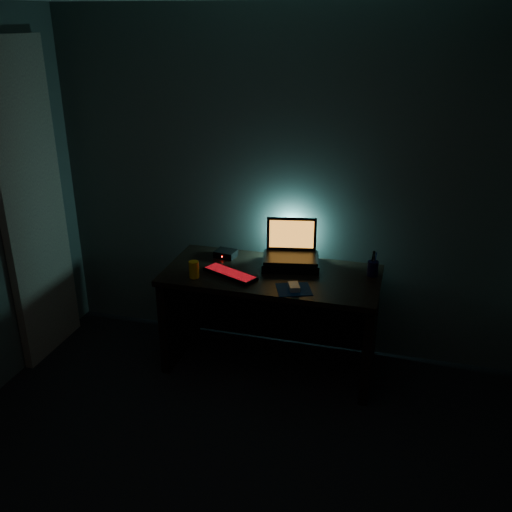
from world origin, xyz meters
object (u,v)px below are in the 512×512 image
at_px(keyboard, 230,274).
at_px(pen_cup, 373,269).
at_px(juice_glass, 194,269).
at_px(router, 226,254).
at_px(laptop, 291,248).
at_px(mouse, 294,287).

relative_size(keyboard, pen_cup, 3.96).
bearing_deg(keyboard, juice_glass, -132.09).
bearing_deg(router, laptop, 9.21).
bearing_deg(juice_glass, router, 76.87).
bearing_deg(router, mouse, -26.01).
distance_m(juice_glass, router, 0.42).
distance_m(pen_cup, juice_glass, 1.23).
xyz_separation_m(keyboard, mouse, (0.47, -0.10, 0.01)).
xyz_separation_m(laptop, keyboard, (-0.36, -0.31, -0.11)).
height_order(mouse, juice_glass, juice_glass).
height_order(pen_cup, juice_glass, juice_glass).
relative_size(keyboard, router, 2.55).
distance_m(laptop, keyboard, 0.49).
bearing_deg(router, keyboard, -58.37).
relative_size(juice_glass, router, 0.72).
xyz_separation_m(keyboard, juice_glass, (-0.23, -0.10, 0.05)).
relative_size(laptop, pen_cup, 3.99).
xyz_separation_m(laptop, router, (-0.49, -0.01, -0.10)).
distance_m(laptop, router, 0.50).
height_order(laptop, pen_cup, laptop).
distance_m(keyboard, pen_cup, 0.98).
xyz_separation_m(pen_cup, juice_glass, (-1.17, -0.35, 0.01)).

